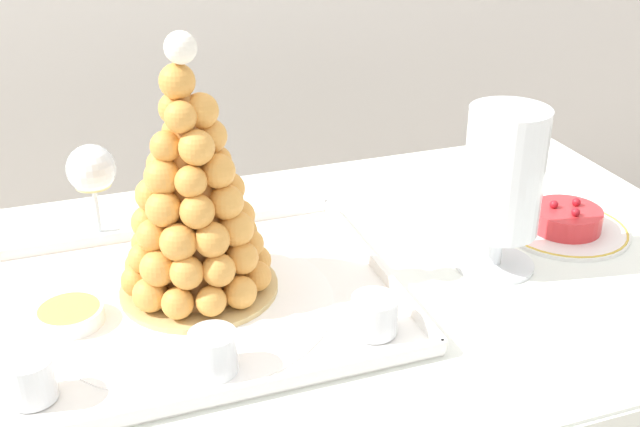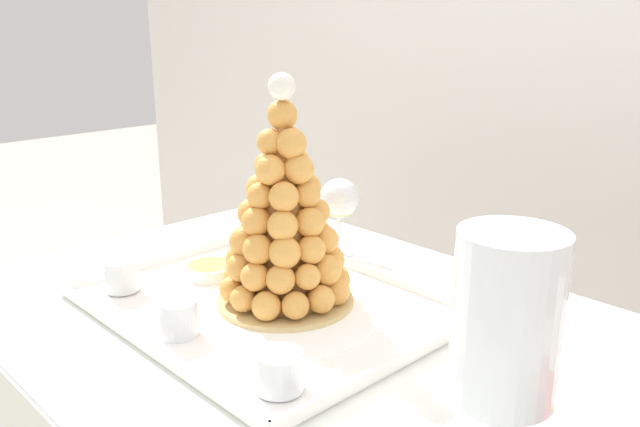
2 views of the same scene
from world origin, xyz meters
name	(u,v)px [view 1 (image 1 of 2)]	position (x,y,z in m)	size (l,w,h in m)	color
buffet_table	(309,339)	(0.00, 0.00, 0.62)	(1.35, 0.80, 0.73)	brown
serving_tray	(191,304)	(-0.18, -0.02, 0.74)	(0.56, 0.44, 0.02)	white
croquembouche	(192,200)	(-0.16, 0.01, 0.88)	(0.22, 0.22, 0.37)	tan
dessert_cup_left	(31,380)	(-0.39, -0.16, 0.76)	(0.06, 0.06, 0.05)	silver
dessert_cup_mid_left	(213,353)	(-0.18, -0.18, 0.76)	(0.06, 0.06, 0.05)	silver
dessert_cup_centre	(374,316)	(0.03, -0.17, 0.76)	(0.06, 0.06, 0.05)	silver
creme_brulee_ramekin	(70,315)	(-0.34, -0.02, 0.75)	(0.09, 0.09, 0.02)	white
macaron_goblet	(504,176)	(0.27, -0.06, 0.88)	(0.12, 0.12, 0.25)	white
fruit_tart_plate	(566,224)	(0.44, 0.00, 0.74)	(0.21, 0.21, 0.05)	white
wine_glass	(92,172)	(-0.28, 0.25, 0.84)	(0.08, 0.08, 0.15)	silver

